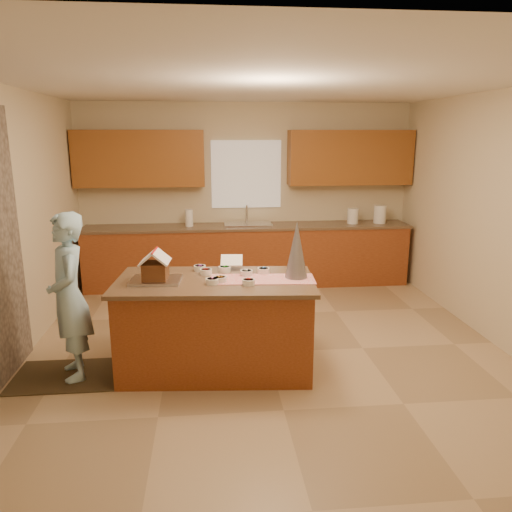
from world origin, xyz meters
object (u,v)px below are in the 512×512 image
at_px(tinsel_tree, 297,250).
at_px(gingerbread_house, 155,268).
at_px(island_base, 216,327).
at_px(boy, 69,297).

height_order(tinsel_tree, gingerbread_house, tinsel_tree).
bearing_deg(tinsel_tree, gingerbread_house, 179.76).
bearing_deg(gingerbread_house, tinsel_tree, -0.24).
xyz_separation_m(island_base, boy, (-1.33, -0.03, 0.36)).
bearing_deg(gingerbread_house, island_base, 0.65).
distance_m(island_base, gingerbread_house, 0.81).
bearing_deg(boy, island_base, 71.37).
xyz_separation_m(island_base, gingerbread_house, (-0.54, -0.01, 0.60)).
distance_m(boy, gingerbread_house, 0.82).
relative_size(island_base, gingerbread_house, 5.98).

